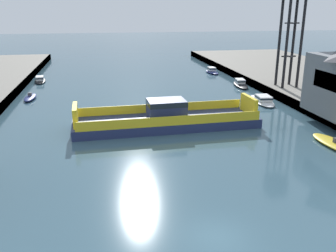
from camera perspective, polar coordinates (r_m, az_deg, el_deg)
The scene contains 7 objects.
ground_plane at distance 24.55m, azimuth 7.66°, elevation -16.96°, with size 400.00×400.00×0.00m, color #385666.
chain_ferry at distance 44.53m, azimuth -0.25°, elevation 1.16°, with size 22.73×6.79×3.42m.
moored_boat_near_left at distance 58.13m, azimuth 14.59°, elevation 4.00°, with size 3.39×8.01×1.20m.
moored_boat_near_right at distance 62.45m, azimuth -20.79°, elevation 4.21°, with size 1.83×5.40×1.06m.
moored_boat_far_left at distance 69.56m, azimuth 11.27°, elevation 6.52°, with size 3.01×7.21×1.28m.
moored_boat_upstream_a at distance 82.93m, azimuth 6.89°, elevation 8.57°, with size 2.40×5.94×1.27m.
moored_boat_upstream_b at distance 76.57m, azimuth -19.42°, elevation 6.86°, with size 2.69×6.89×1.18m.
Camera 1 is at (-6.69, -18.99, 14.04)m, focal length 38.90 mm.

